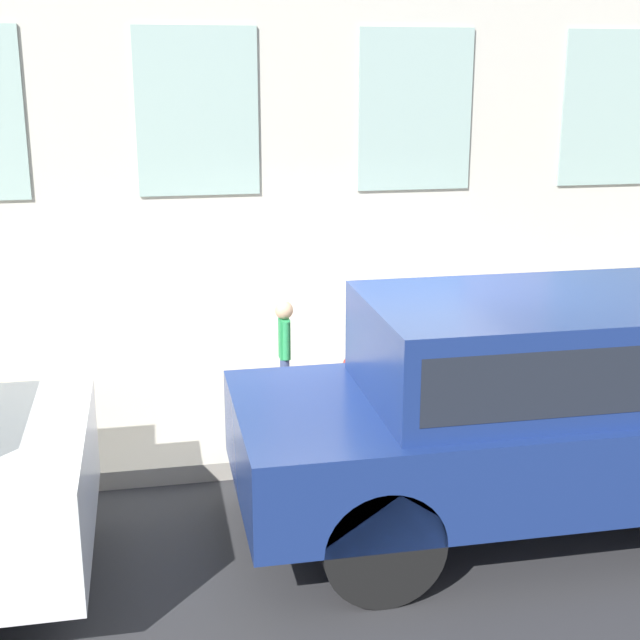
% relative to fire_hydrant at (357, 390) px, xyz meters
% --- Properties ---
extents(ground_plane, '(80.00, 80.00, 0.00)m').
position_rel_fire_hydrant_xyz_m(ground_plane, '(-0.54, 0.08, -0.53)').
color(ground_plane, '#2D2D30').
extents(sidewalk, '(2.51, 60.00, 0.16)m').
position_rel_fire_hydrant_xyz_m(sidewalk, '(0.72, 0.08, -0.45)').
color(sidewalk, '#A8A093').
rests_on(sidewalk, ground_plane).
extents(fire_hydrant, '(0.36, 0.47, 0.73)m').
position_rel_fire_hydrant_xyz_m(fire_hydrant, '(0.00, 0.00, 0.00)').
color(fire_hydrant, red).
rests_on(fire_hydrant, sidewalk).
extents(person, '(0.26, 0.17, 1.09)m').
position_rel_fire_hydrant_xyz_m(person, '(0.59, 0.58, 0.28)').
color(person, navy).
rests_on(person, sidewalk).
extents(parked_truck_navy_near, '(1.84, 4.48, 1.79)m').
position_rel_fire_hydrant_xyz_m(parked_truck_navy_near, '(-1.71, -1.01, 0.50)').
color(parked_truck_navy_near, black).
rests_on(parked_truck_navy_near, ground_plane).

